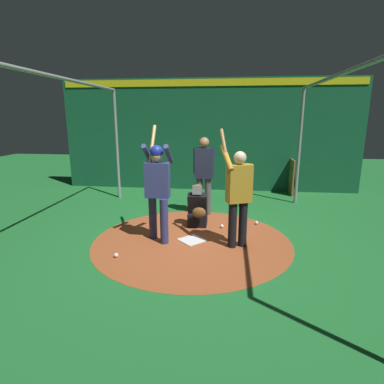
{
  "coord_description": "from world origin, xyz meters",
  "views": [
    {
      "loc": [
        5.48,
        0.65,
        2.3
      ],
      "look_at": [
        0.0,
        0.0,
        0.95
      ],
      "focal_mm": 29.17,
      "sensor_mm": 36.0,
      "label": 1
    }
  ],
  "objects_px": {
    "bat_rack": "(291,177)",
    "baseball_0": "(222,226)",
    "home_plate": "(192,240)",
    "batter": "(157,184)",
    "catcher": "(198,210)",
    "umpire": "(204,172)",
    "baseball_1": "(257,223)",
    "visitor": "(238,193)",
    "baseball_2": "(116,255)"
  },
  "relations": [
    {
      "from": "baseball_0",
      "to": "catcher",
      "type": "bearing_deg",
      "value": -98.73
    },
    {
      "from": "baseball_1",
      "to": "baseball_2",
      "type": "bearing_deg",
      "value": -51.86
    },
    {
      "from": "catcher",
      "to": "bat_rack",
      "type": "xyz_separation_m",
      "value": [
        -3.29,
        2.52,
        0.13
      ]
    },
    {
      "from": "umpire",
      "to": "baseball_1",
      "type": "relative_size",
      "value": 24.75
    },
    {
      "from": "baseball_0",
      "to": "baseball_2",
      "type": "bearing_deg",
      "value": -46.6
    },
    {
      "from": "baseball_0",
      "to": "baseball_1",
      "type": "height_order",
      "value": "same"
    },
    {
      "from": "batter",
      "to": "visitor",
      "type": "relative_size",
      "value": 1.02
    },
    {
      "from": "baseball_2",
      "to": "home_plate",
      "type": "bearing_deg",
      "value": 126.72
    },
    {
      "from": "baseball_1",
      "to": "baseball_2",
      "type": "height_order",
      "value": "same"
    },
    {
      "from": "umpire",
      "to": "visitor",
      "type": "bearing_deg",
      "value": 22.53
    },
    {
      "from": "home_plate",
      "to": "baseball_2",
      "type": "bearing_deg",
      "value": -53.28
    },
    {
      "from": "umpire",
      "to": "baseball_1",
      "type": "height_order",
      "value": "umpire"
    },
    {
      "from": "catcher",
      "to": "visitor",
      "type": "distance_m",
      "value": 1.43
    },
    {
      "from": "catcher",
      "to": "bat_rack",
      "type": "distance_m",
      "value": 4.15
    },
    {
      "from": "catcher",
      "to": "home_plate",
      "type": "bearing_deg",
      "value": -1.53
    },
    {
      "from": "batter",
      "to": "home_plate",
      "type": "bearing_deg",
      "value": 94.34
    },
    {
      "from": "home_plate",
      "to": "baseball_0",
      "type": "bearing_deg",
      "value": 143.98
    },
    {
      "from": "bat_rack",
      "to": "baseball_0",
      "type": "height_order",
      "value": "bat_rack"
    },
    {
      "from": "home_plate",
      "to": "visitor",
      "type": "relative_size",
      "value": 0.2
    },
    {
      "from": "bat_rack",
      "to": "batter",
      "type": "bearing_deg",
      "value": -37.33
    },
    {
      "from": "visitor",
      "to": "baseball_1",
      "type": "bearing_deg",
      "value": 136.89
    },
    {
      "from": "batter",
      "to": "bat_rack",
      "type": "relative_size",
      "value": 2.03
    },
    {
      "from": "home_plate",
      "to": "umpire",
      "type": "xyz_separation_m",
      "value": [
        -1.65,
        0.08,
        1.03
      ]
    },
    {
      "from": "home_plate",
      "to": "baseball_2",
      "type": "distance_m",
      "value": 1.46
    },
    {
      "from": "baseball_1",
      "to": "baseball_2",
      "type": "relative_size",
      "value": 1.0
    },
    {
      "from": "catcher",
      "to": "baseball_0",
      "type": "bearing_deg",
      "value": 81.27
    },
    {
      "from": "batter",
      "to": "baseball_2",
      "type": "xyz_separation_m",
      "value": [
        0.83,
        -0.54,
        -1.06
      ]
    },
    {
      "from": "bat_rack",
      "to": "baseball_1",
      "type": "xyz_separation_m",
      "value": [
        3.06,
        -1.26,
        -0.44
      ]
    },
    {
      "from": "umpire",
      "to": "baseball_0",
      "type": "xyz_separation_m",
      "value": [
        0.9,
        0.46,
        -0.99
      ]
    },
    {
      "from": "home_plate",
      "to": "umpire",
      "type": "height_order",
      "value": "umpire"
    },
    {
      "from": "umpire",
      "to": "bat_rack",
      "type": "relative_size",
      "value": 1.74
    },
    {
      "from": "catcher",
      "to": "bat_rack",
      "type": "relative_size",
      "value": 0.88
    },
    {
      "from": "catcher",
      "to": "baseball_2",
      "type": "bearing_deg",
      "value": -35.02
    },
    {
      "from": "baseball_1",
      "to": "bat_rack",
      "type": "bearing_deg",
      "value": 157.65
    },
    {
      "from": "catcher",
      "to": "baseball_0",
      "type": "xyz_separation_m",
      "value": [
        0.08,
        0.52,
        -0.32
      ]
    },
    {
      "from": "baseball_2",
      "to": "umpire",
      "type": "bearing_deg",
      "value": 153.62
    },
    {
      "from": "baseball_1",
      "to": "umpire",
      "type": "bearing_deg",
      "value": -116.18
    },
    {
      "from": "visitor",
      "to": "baseball_2",
      "type": "distance_m",
      "value": 2.33
    },
    {
      "from": "baseball_0",
      "to": "baseball_1",
      "type": "relative_size",
      "value": 1.0
    },
    {
      "from": "catcher",
      "to": "baseball_1",
      "type": "distance_m",
      "value": 1.33
    },
    {
      "from": "baseball_2",
      "to": "baseball_1",
      "type": "bearing_deg",
      "value": 128.14
    },
    {
      "from": "batter",
      "to": "baseball_0",
      "type": "bearing_deg",
      "value": 124.15
    },
    {
      "from": "catcher",
      "to": "baseball_0",
      "type": "relative_size",
      "value": 12.49
    },
    {
      "from": "catcher",
      "to": "umpire",
      "type": "xyz_separation_m",
      "value": [
        -0.82,
        0.06,
        0.68
      ]
    },
    {
      "from": "catcher",
      "to": "baseball_2",
      "type": "distance_m",
      "value": 2.1
    },
    {
      "from": "umpire",
      "to": "bat_rack",
      "type": "distance_m",
      "value": 3.53
    },
    {
      "from": "batter",
      "to": "bat_rack",
      "type": "distance_m",
      "value": 5.28
    },
    {
      "from": "home_plate",
      "to": "umpire",
      "type": "bearing_deg",
      "value": 177.19
    },
    {
      "from": "visitor",
      "to": "baseball_1",
      "type": "height_order",
      "value": "visitor"
    },
    {
      "from": "umpire",
      "to": "bat_rack",
      "type": "bearing_deg",
      "value": 135.01
    }
  ]
}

